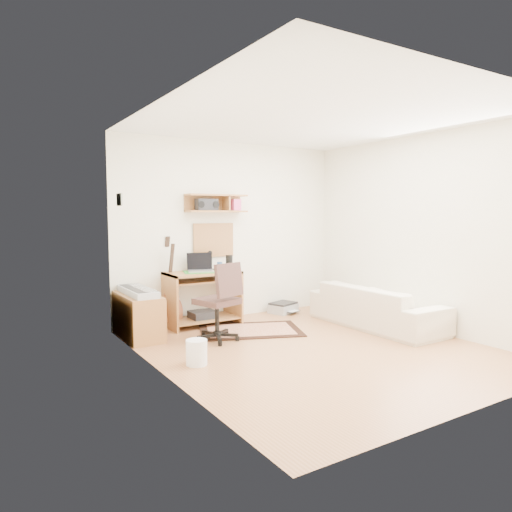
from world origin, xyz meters
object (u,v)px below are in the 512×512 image
task_chair (217,301)px  printer (283,307)px  desk (203,299)px  cabinet (138,316)px  sofa (376,299)px

task_chair → printer: 1.90m
desk → task_chair: (-0.20, -0.82, 0.11)m
cabinet → desk: bearing=10.2°
cabinet → printer: cabinet is taller
printer → sofa: 1.55m
task_chair → cabinet: 1.03m
task_chair → printer: (1.62, 0.89, -0.40)m
desk → sofa: sofa is taller
printer → sofa: size_ratio=0.21×
task_chair → cabinet: size_ratio=1.09×
printer → sofa: bearing=-86.8°
sofa → desk: bearing=55.9°
cabinet → sofa: size_ratio=0.46×
desk → task_chair: task_chair is taller
task_chair → printer: bearing=12.5°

